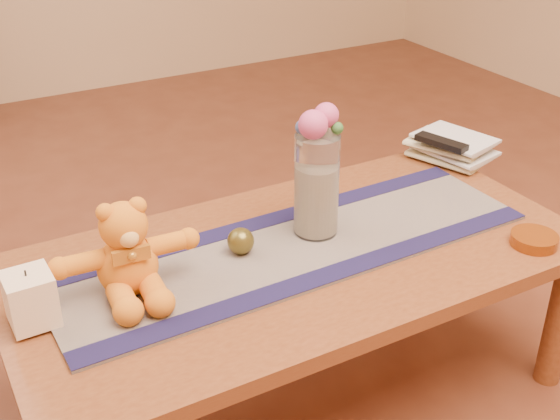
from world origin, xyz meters
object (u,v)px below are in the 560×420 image
teddy_bear (126,248)px  bronze_ball (241,241)px  tv_remote (441,142)px  pillar_candle (31,299)px  book_bottom (436,164)px  amber_dish (534,240)px  glass_vase (317,185)px

teddy_bear → bronze_ball: size_ratio=4.71×
teddy_bear → tv_remote: 1.03m
teddy_bear → pillar_candle: 0.22m
teddy_bear → tv_remote: teddy_bear is taller
teddy_bear → book_bottom: 1.03m
tv_remote → teddy_bear: bearing=171.7°
pillar_candle → tv_remote: size_ratio=0.71×
book_bottom → amber_dish: bearing=-120.5°
bronze_ball → amber_dish: bronze_ball is taller
glass_vase → amber_dish: size_ratio=2.25×
glass_vase → book_bottom: 0.56m
pillar_candle → book_bottom: (1.23, 0.19, -0.05)m
teddy_bear → tv_remote: bearing=12.9°
glass_vase → book_bottom: glass_vase is taller
bronze_ball → amber_dish: (0.65, -0.31, -0.03)m
bronze_ball → amber_dish: bearing=-25.2°
book_bottom → amber_dish: 0.47m
pillar_candle → tv_remote: 1.24m
pillar_candle → amber_dish: bearing=-13.4°
book_bottom → amber_dish: size_ratio=1.93×
glass_vase → bronze_ball: (-0.21, -0.00, -0.10)m
bronze_ball → tv_remote: tv_remote is taller
teddy_bear → amber_dish: (0.93, -0.29, -0.10)m
amber_dish → glass_vase: bearing=145.3°
glass_vase → amber_dish: glass_vase is taller
teddy_bear → amber_dish: bearing=-13.7°
amber_dish → bronze_ball: bearing=154.8°
book_bottom → tv_remote: bearing=-93.0°
book_bottom → amber_dish: amber_dish is taller
teddy_bear → amber_dish: size_ratio=2.65×
glass_vase → book_bottom: size_ratio=1.17×
tv_remote → book_bottom: bearing=90.0°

